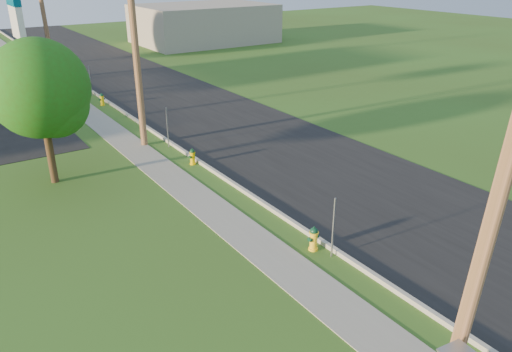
% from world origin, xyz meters
% --- Properties ---
extents(ground_plane, '(140.00, 140.00, 0.00)m').
position_xyz_m(ground_plane, '(0.00, 0.00, 0.00)').
color(ground_plane, '#35511B').
rests_on(ground_plane, ground).
extents(road, '(8.00, 120.00, 0.02)m').
position_xyz_m(road, '(4.50, 10.00, 0.01)').
color(road, black).
rests_on(road, ground).
extents(curb, '(0.15, 120.00, 0.15)m').
position_xyz_m(curb, '(0.50, 10.00, 0.07)').
color(curb, '#9C9A8F').
rests_on(curb, ground).
extents(sidewalk, '(1.50, 120.00, 0.03)m').
position_xyz_m(sidewalk, '(-1.25, 10.00, 0.01)').
color(sidewalk, gray).
rests_on(sidewalk, ground).
extents(utility_pole_near, '(1.40, 0.32, 9.48)m').
position_xyz_m(utility_pole_near, '(-0.60, -1.00, 4.80)').
color(utility_pole_near, brown).
rests_on(utility_pole_near, ground).
extents(utility_pole_mid, '(1.40, 0.32, 9.80)m').
position_xyz_m(utility_pole_mid, '(-0.60, 17.00, 4.95)').
color(utility_pole_mid, brown).
rests_on(utility_pole_mid, ground).
extents(utility_pole_far, '(1.40, 0.32, 9.50)m').
position_xyz_m(utility_pole_far, '(-0.60, 35.00, 4.80)').
color(utility_pole_far, brown).
rests_on(utility_pole_far, ground).
extents(sign_post_near, '(0.05, 0.04, 2.00)m').
position_xyz_m(sign_post_near, '(0.25, 4.20, 1.00)').
color(sign_post_near, gray).
rests_on(sign_post_near, ground).
extents(sign_post_mid, '(0.05, 0.04, 2.00)m').
position_xyz_m(sign_post_mid, '(0.25, 16.00, 1.00)').
color(sign_post_mid, gray).
rests_on(sign_post_mid, ground).
extents(sign_post_far, '(0.05, 0.04, 2.00)m').
position_xyz_m(sign_post_far, '(0.25, 28.20, 1.00)').
color(sign_post_far, gray).
rests_on(sign_post_far, ground).
extents(price_pylon, '(0.34, 2.04, 6.85)m').
position_xyz_m(price_pylon, '(-4.50, 22.50, 5.43)').
color(price_pylon, gray).
rests_on(price_pylon, ground).
extents(distant_building, '(14.00, 10.00, 4.00)m').
position_xyz_m(distant_building, '(18.00, 45.00, 2.00)').
color(distant_building, gray).
rests_on(distant_building, ground).
extents(tree_verge, '(3.84, 3.84, 5.81)m').
position_xyz_m(tree_verge, '(-5.30, 14.75, 3.74)').
color(tree_verge, '#3A2916').
rests_on(tree_verge, ground).
extents(hydrant_near, '(0.43, 0.38, 0.82)m').
position_xyz_m(hydrant_near, '(0.04, 4.82, 0.40)').
color(hydrant_near, yellow).
rests_on(hydrant_near, ground).
extents(hydrant_mid, '(0.39, 0.35, 0.75)m').
position_xyz_m(hydrant_mid, '(0.20, 13.36, 0.36)').
color(hydrant_mid, '#F7C100').
rests_on(hydrant_mid, ground).
extents(hydrant_far, '(0.40, 0.35, 0.77)m').
position_xyz_m(hydrant_far, '(0.04, 25.36, 0.38)').
color(hydrant_far, yellow).
rests_on(hydrant_far, ground).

